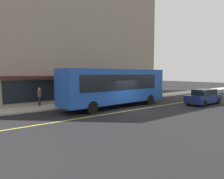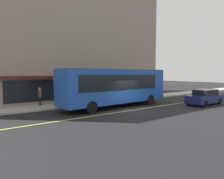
{
  "view_description": "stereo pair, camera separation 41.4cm",
  "coord_description": "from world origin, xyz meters",
  "px_view_note": "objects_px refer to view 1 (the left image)",
  "views": [
    {
      "loc": [
        -11.87,
        -12.12,
        3.11
      ],
      "look_at": [
        -0.15,
        2.71,
        1.6
      ],
      "focal_mm": 32.05,
      "sensor_mm": 36.0,
      "label": 1
    },
    {
      "loc": [
        -11.54,
        -12.38,
        3.11
      ],
      "look_at": [
        -0.15,
        2.71,
        1.6
      ],
      "focal_mm": 32.05,
      "sensor_mm": 36.0,
      "label": 2
    }
  ],
  "objects_px": {
    "car_navy": "(204,97)",
    "pedestrian_by_curb": "(39,95)",
    "traffic_light": "(129,78)",
    "bus": "(116,86)"
  },
  "relations": [
    {
      "from": "traffic_light",
      "to": "car_navy",
      "type": "bearing_deg",
      "value": -63.06
    },
    {
      "from": "car_navy",
      "to": "pedestrian_by_curb",
      "type": "bearing_deg",
      "value": 148.22
    },
    {
      "from": "car_navy",
      "to": "pedestrian_by_curb",
      "type": "xyz_separation_m",
      "value": [
        -13.67,
        8.47,
        0.41
      ]
    },
    {
      "from": "bus",
      "to": "pedestrian_by_curb",
      "type": "xyz_separation_m",
      "value": [
        -5.68,
        4.26,
        -0.83
      ]
    },
    {
      "from": "traffic_light",
      "to": "pedestrian_by_curb",
      "type": "distance_m",
      "value": 10.19
    },
    {
      "from": "pedestrian_by_curb",
      "to": "car_navy",
      "type": "bearing_deg",
      "value": -31.78
    },
    {
      "from": "traffic_light",
      "to": "car_navy",
      "type": "distance_m",
      "value": 8.25
    },
    {
      "from": "car_navy",
      "to": "bus",
      "type": "bearing_deg",
      "value": 152.23
    },
    {
      "from": "pedestrian_by_curb",
      "to": "traffic_light",
      "type": "bearing_deg",
      "value": -7.33
    },
    {
      "from": "bus",
      "to": "pedestrian_by_curb",
      "type": "relative_size",
      "value": 6.72
    }
  ]
}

